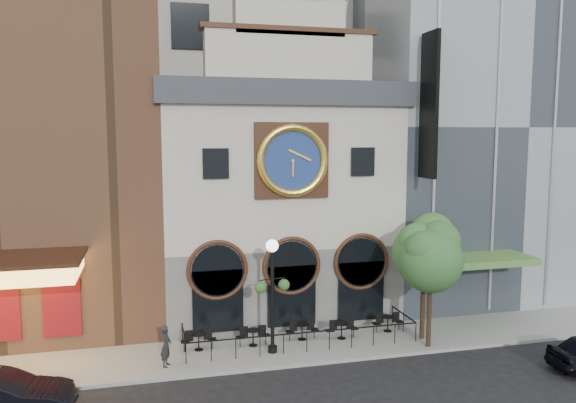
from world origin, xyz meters
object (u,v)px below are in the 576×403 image
at_px(bistro_3, 342,329).
at_px(pedestrian, 166,346).
at_px(bistro_0, 199,340).
at_px(bistro_4, 388,322).
at_px(lamppost, 272,283).
at_px(tree_right, 425,248).
at_px(bistro_2, 302,330).
at_px(bistro_1, 253,336).
at_px(tree_left, 431,256).

bearing_deg(bistro_3, pedestrian, -171.43).
distance_m(bistro_0, pedestrian, 2.10).
bearing_deg(bistro_4, lamppost, -168.73).
height_order(bistro_0, bistro_3, same).
relative_size(bistro_4, tree_right, 0.27).
relative_size(bistro_0, bistro_4, 1.00).
relative_size(bistro_2, pedestrian, 0.90).
relative_size(lamppost, tree_right, 0.85).
relative_size(bistro_1, tree_right, 0.27).
xyz_separation_m(bistro_2, tree_left, (5.43, -2.16, 3.75)).
bearing_deg(lamppost, bistro_1, 116.06).
bearing_deg(bistro_1, tree_left, -14.16).
relative_size(bistro_3, tree_left, 0.27).
bearing_deg(tree_right, pedestrian, -178.17).
xyz_separation_m(bistro_1, bistro_3, (4.24, -0.13, 0.00)).
bearing_deg(pedestrian, bistro_1, -52.83).
height_order(tree_left, tree_right, tree_right).
xyz_separation_m(lamppost, tree_left, (7.11, -1.01, 1.06)).
bearing_deg(bistro_0, tree_right, -5.80).
bearing_deg(lamppost, bistro_2, 24.17).
bearing_deg(tree_left, bistro_4, 115.09).
bearing_deg(lamppost, tree_right, -10.31).
bearing_deg(bistro_1, bistro_0, 177.97).
xyz_separation_m(bistro_1, lamppost, (0.70, -0.96, 2.69)).
bearing_deg(lamppost, bistro_0, 151.56).
relative_size(bistro_1, lamppost, 0.31).
distance_m(bistro_0, bistro_4, 9.23).
relative_size(bistro_0, bistro_3, 1.00).
bearing_deg(bistro_2, tree_right, -11.70).
xyz_separation_m(bistro_2, pedestrian, (-6.31, -1.55, 0.41)).
relative_size(bistro_0, tree_left, 0.27).
xyz_separation_m(bistro_3, lamppost, (-3.54, -0.83, 2.69)).
distance_m(bistro_4, lamppost, 6.75).
bearing_deg(tree_right, tree_left, -101.43).
height_order(bistro_0, tree_right, tree_right).
xyz_separation_m(bistro_1, bistro_4, (6.77, 0.25, 0.00)).
xyz_separation_m(bistro_1, bistro_2, (2.38, 0.19, 0.00)).
bearing_deg(lamppost, bistro_4, 1.12).
relative_size(lamppost, tree_left, 0.89).
bearing_deg(bistro_1, bistro_2, 4.53).
distance_m(bistro_4, tree_right, 4.28).
distance_m(tree_left, tree_right, 1.02).
bearing_deg(pedestrian, bistro_0, -27.36).
xyz_separation_m(bistro_3, pedestrian, (-8.17, -1.23, 0.41)).
bearing_deg(bistro_1, tree_right, -6.96).
relative_size(bistro_0, pedestrian, 0.90).
bearing_deg(bistro_0, lamppost, -18.29).
height_order(bistro_0, lamppost, lamppost).
relative_size(bistro_1, pedestrian, 0.90).
xyz_separation_m(bistro_0, lamppost, (3.16, -1.04, 2.69)).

